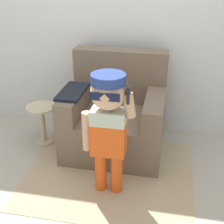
% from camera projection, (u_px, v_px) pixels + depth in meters
% --- Properties ---
extents(ground_plane, '(10.00, 10.00, 0.00)m').
position_uv_depth(ground_plane, '(101.00, 148.00, 3.36)').
color(ground_plane, '#ADA89E').
extents(wall_back, '(10.00, 0.05, 2.60)m').
position_uv_depth(wall_back, '(111.00, 15.00, 3.28)').
color(wall_back, silver).
rests_on(wall_back, ground_plane).
extents(armchair, '(1.00, 0.86, 0.99)m').
position_uv_depth(armchair, '(116.00, 117.00, 3.24)').
color(armchair, '#6B5B4C').
rests_on(armchair, ground_plane).
extents(person_child, '(0.44, 0.33, 1.07)m').
position_uv_depth(person_child, '(108.00, 117.00, 2.45)').
color(person_child, '#E05119').
rests_on(person_child, ground_plane).
extents(side_table, '(0.32, 0.32, 0.44)m').
position_uv_depth(side_table, '(42.00, 121.00, 3.36)').
color(side_table, beige).
rests_on(side_table, ground_plane).
extents(rug, '(1.55, 1.34, 0.01)m').
position_uv_depth(rug, '(110.00, 173.00, 2.96)').
color(rug, tan).
rests_on(rug, ground_plane).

